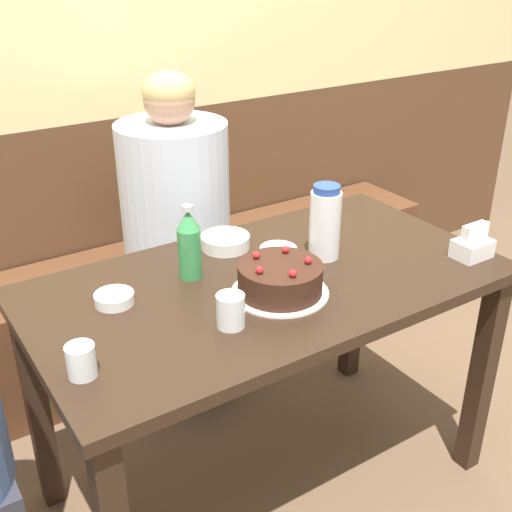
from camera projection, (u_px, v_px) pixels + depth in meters
ground_plane at (267, 479)px, 2.11m from camera, size 12.00×12.00×0.00m
back_wall at (109, 45)px, 2.35m from camera, size 4.80×0.04×2.50m
bench_seat at (154, 308)px, 2.63m from camera, size 2.60×0.38×0.48m
dining_table at (268, 311)px, 1.83m from camera, size 1.32×0.71×0.75m
birthday_cake at (280, 279)px, 1.68m from camera, size 0.26×0.26×0.10m
water_pitcher at (325, 223)px, 1.85m from camera, size 0.09×0.09×0.22m
soju_bottle at (189, 244)px, 1.74m from camera, size 0.07×0.07×0.21m
napkin_holder at (473, 245)px, 1.88m from camera, size 0.11×0.08×0.11m
bowl_soup_white at (114, 298)px, 1.65m from camera, size 0.10×0.10×0.03m
bowl_rice_small at (227, 241)px, 1.95m from camera, size 0.15×0.15×0.04m
bowl_side_dish at (278, 254)px, 1.87m from camera, size 0.11×0.11×0.04m
glass_water_tall at (231, 311)px, 1.54m from camera, size 0.07×0.07×0.08m
glass_tumbler_short at (81, 361)px, 1.37m from camera, size 0.06×0.06×0.08m
person_teal_shirt at (178, 245)px, 2.32m from camera, size 0.38×0.38×1.22m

